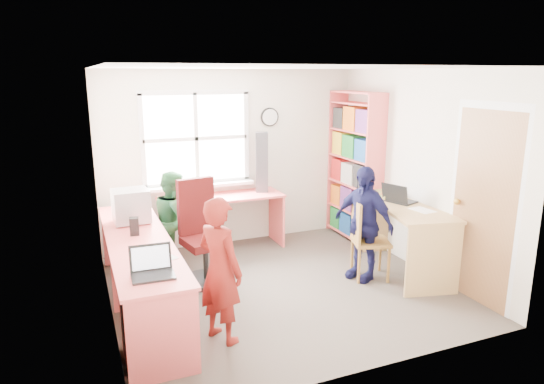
# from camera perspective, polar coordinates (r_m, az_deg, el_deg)

# --- Properties ---
(room) EXTENTS (3.64, 3.44, 2.44)m
(room) POSITION_cam_1_polar(r_m,az_deg,el_deg) (5.25, 0.75, 1.42)
(room) COLOR #483F38
(room) RESTS_ON ground
(l_desk) EXTENTS (2.38, 2.95, 0.75)m
(l_desk) POSITION_cam_1_polar(r_m,az_deg,el_deg) (4.78, -12.34, -9.80)
(l_desk) COLOR #FF6766
(l_desk) RESTS_ON ground
(right_desk) EXTENTS (0.97, 1.54, 0.83)m
(right_desk) POSITION_cam_1_polar(r_m,az_deg,el_deg) (6.01, 15.64, -3.61)
(right_desk) COLOR tan
(right_desk) RESTS_ON ground
(bookshelf) EXTENTS (0.30, 1.02, 2.10)m
(bookshelf) POSITION_cam_1_polar(r_m,az_deg,el_deg) (6.99, 9.66, 2.54)
(bookshelf) COLOR #FF6766
(bookshelf) RESTS_ON ground
(swivel_chair) EXTENTS (0.64, 0.64, 1.19)m
(swivel_chair) POSITION_cam_1_polar(r_m,az_deg,el_deg) (5.61, -8.26, -5.42)
(swivel_chair) COLOR black
(swivel_chair) RESTS_ON ground
(wooden_chair) EXTENTS (0.51, 0.51, 0.93)m
(wooden_chair) POSITION_cam_1_polar(r_m,az_deg,el_deg) (5.73, 10.89, -5.18)
(wooden_chair) COLOR #A67737
(wooden_chair) RESTS_ON ground
(crt_monitor) EXTENTS (0.39, 0.35, 0.37)m
(crt_monitor) POSITION_cam_1_polar(r_m,az_deg,el_deg) (5.49, -16.25, -1.60)
(crt_monitor) COLOR #A3A3A8
(crt_monitor) RESTS_ON l_desk
(laptop_left) EXTENTS (0.35, 0.29, 0.23)m
(laptop_left) POSITION_cam_1_polar(r_m,az_deg,el_deg) (4.09, -13.93, -8.70)
(laptop_left) COLOR black
(laptop_left) RESTS_ON l_desk
(laptop_right) EXTENTS (0.39, 0.43, 0.24)m
(laptop_right) POSITION_cam_1_polar(r_m,az_deg,el_deg) (6.02, 14.59, -0.69)
(laptop_right) COLOR black
(laptop_right) RESTS_ON right_desk
(speaker_a) EXTENTS (0.10, 0.10, 0.18)m
(speaker_a) POSITION_cam_1_polar(r_m,az_deg,el_deg) (5.09, -15.89, -3.90)
(speaker_a) COLOR black
(speaker_a) RESTS_ON l_desk
(speaker_b) EXTENTS (0.11, 0.11, 0.18)m
(speaker_b) POSITION_cam_1_polar(r_m,az_deg,el_deg) (5.67, -16.05, -2.10)
(speaker_b) COLOR black
(speaker_b) RESTS_ON l_desk
(cd_tower) EXTENTS (0.20, 0.19, 0.82)m
(cd_tower) POSITION_cam_1_polar(r_m,az_deg,el_deg) (6.62, -1.20, 3.51)
(cd_tower) COLOR black
(cd_tower) RESTS_ON l_desk
(game_box) EXTENTS (0.38, 0.38, 0.06)m
(game_box) POSITION_cam_1_polar(r_m,az_deg,el_deg) (6.26, 13.11, -0.29)
(game_box) COLOR red
(game_box) RESTS_ON right_desk
(paper_a) EXTENTS (0.32, 0.36, 0.00)m
(paper_a) POSITION_cam_1_polar(r_m,az_deg,el_deg) (4.47, -13.12, -7.43)
(paper_a) COLOR white
(paper_a) RESTS_ON l_desk
(paper_b) EXTENTS (0.22, 0.29, 0.00)m
(paper_b) POSITION_cam_1_polar(r_m,az_deg,el_deg) (5.78, 17.27, -2.05)
(paper_b) COLOR white
(paper_b) RESTS_ON right_desk
(potted_plant) EXTENTS (0.20, 0.18, 0.31)m
(potted_plant) POSITION_cam_1_polar(r_m,az_deg,el_deg) (6.34, -9.35, 0.51)
(potted_plant) COLOR #2F7730
(potted_plant) RESTS_ON l_desk
(person_red) EXTENTS (0.51, 0.58, 1.33)m
(person_red) POSITION_cam_1_polar(r_m,az_deg,el_deg) (4.32, -6.13, -9.13)
(person_red) COLOR maroon
(person_red) RESTS_ON ground
(person_green) EXTENTS (0.52, 0.64, 1.22)m
(person_green) POSITION_cam_1_polar(r_m,az_deg,el_deg) (5.98, -11.39, -3.34)
(person_green) COLOR #296633
(person_green) RESTS_ON ground
(person_navy) EXTENTS (0.59, 0.85, 1.34)m
(person_navy) POSITION_cam_1_polar(r_m,az_deg,el_deg) (5.67, 10.67, -3.63)
(person_navy) COLOR #14143E
(person_navy) RESTS_ON ground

